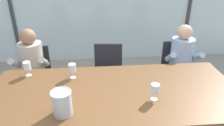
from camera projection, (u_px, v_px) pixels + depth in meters
The scene contains 11 objects.
ground at pixel (109, 96), 3.48m from camera, with size 14.00×14.00×0.00m, color #9E9384.
dining_table at pixel (115, 96), 2.27m from camera, with size 2.62×1.12×0.77m.
chair_near_curtain at pixel (36, 73), 3.15m from camera, with size 0.48×0.48×0.86m.
chair_left_of_center at pixel (108, 69), 3.24m from camera, with size 0.48×0.48×0.86m.
chair_center at pixel (176, 66), 3.34m from camera, with size 0.45×0.45×0.86m.
person_beige_jumper at pixel (32, 66), 2.95m from camera, with size 0.47×0.62×1.18m.
person_pale_blue_shirt at pixel (182, 61), 3.11m from camera, with size 0.49×0.63×1.18m.
ice_bucket_primary at pixel (62, 103), 1.87m from camera, with size 0.18×0.18×0.23m.
wine_glass_by_left_taster at pixel (155, 89), 2.06m from camera, with size 0.08×0.08×0.17m.
wine_glass_near_bucket at pixel (27, 66), 2.48m from camera, with size 0.08×0.08×0.17m.
wine_glass_center_pour at pixel (72, 69), 2.44m from camera, with size 0.08×0.08×0.17m.
Camera 1 is at (-0.19, -1.87, 2.04)m, focal length 34.51 mm.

